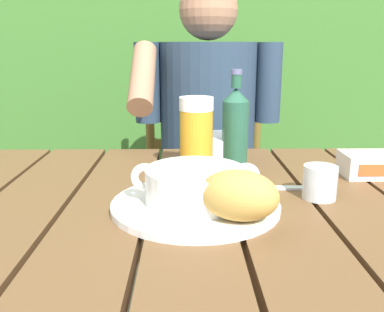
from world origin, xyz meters
name	(u,v)px	position (x,y,z in m)	size (l,w,h in m)	color
dining_table	(190,247)	(0.00, 0.00, 0.66)	(1.36, 0.82, 0.75)	brown
hedge_backdrop	(177,32)	(-0.05, 1.73, 1.11)	(3.68, 0.89, 2.50)	#3C712B
chair_near_diner	(205,190)	(0.07, 0.85, 0.48)	(0.48, 0.45, 0.95)	brown
person_eating	(207,138)	(0.07, 0.65, 0.74)	(0.48, 0.47, 1.26)	#293C51
serving_plate	(195,205)	(0.01, -0.04, 0.76)	(0.30, 0.30, 0.01)	white
soup_bowl	(195,184)	(0.01, -0.04, 0.80)	(0.23, 0.18, 0.07)	white
bread_roll	(239,195)	(0.08, -0.12, 0.81)	(0.16, 0.14, 0.08)	gold
beer_glass	(196,136)	(0.02, 0.17, 0.84)	(0.07, 0.07, 0.17)	orange
beer_bottle	(235,125)	(0.11, 0.25, 0.85)	(0.06, 0.06, 0.23)	#265941
water_glass_small	(320,182)	(0.24, 0.01, 0.79)	(0.06, 0.06, 0.06)	silver
butter_tub	(370,164)	(0.40, 0.15, 0.78)	(0.12, 0.09, 0.05)	white
table_knife	(263,187)	(0.15, 0.06, 0.76)	(0.16, 0.03, 0.01)	silver
diner_bowl	(215,147)	(0.07, 0.31, 0.78)	(0.14, 0.14, 0.06)	white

